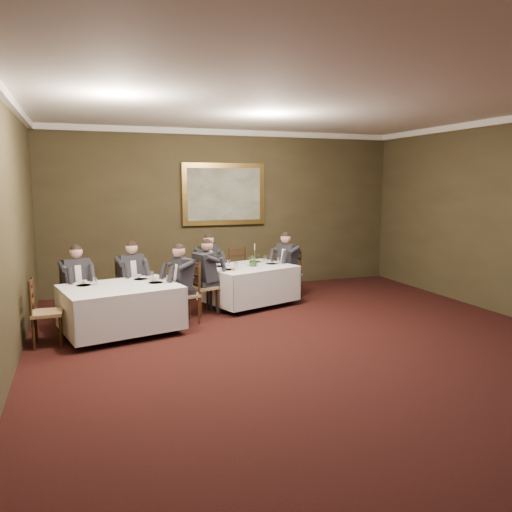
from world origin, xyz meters
TOP-DOWN VIEW (x-y plane):
  - ground at (0.00, 0.00)m, footprint 10.00×10.00m
  - ceiling at (0.00, 0.00)m, footprint 8.00×10.00m
  - back_wall at (0.00, 5.00)m, footprint 8.00×0.10m
  - crown_molding at (0.00, 0.00)m, footprint 8.00×10.00m
  - table_main at (-0.11, 3.24)m, footprint 1.96×1.71m
  - table_second at (-2.60, 2.15)m, footprint 1.99×1.68m
  - chair_main_backleft at (-0.80, 3.89)m, footprint 0.58×0.58m
  - diner_main_backleft at (-0.79, 3.88)m, footprint 0.58×0.61m
  - chair_main_backright at (0.03, 4.18)m, footprint 0.49×0.47m
  - chair_main_endleft at (-1.09, 2.90)m, footprint 0.53×0.54m
  - diner_main_endleft at (-1.08, 2.91)m, footprint 0.57×0.52m
  - chair_main_endright at (0.87, 3.57)m, footprint 0.56×0.57m
  - diner_main_endright at (0.86, 3.57)m, footprint 0.60×0.56m
  - chair_sec_backleft at (-3.25, 2.91)m, footprint 0.55×0.53m
  - diner_sec_backleft at (-3.25, 2.90)m, footprint 0.53×0.58m
  - chair_sec_backright at (-2.35, 3.12)m, footprint 0.54×0.53m
  - diner_sec_backright at (-2.34, 3.11)m, footprint 0.52×0.58m
  - chair_sec_endright at (-1.53, 2.40)m, footprint 0.51×0.52m
  - diner_sec_endright at (-1.54, 2.40)m, footprint 0.56×0.50m
  - chair_sec_endleft at (-3.67, 1.91)m, footprint 0.43×0.45m
  - centerpiece at (-0.02, 3.20)m, footprint 0.28×0.25m
  - candlestick at (0.05, 3.34)m, footprint 0.06×0.06m
  - place_setting_table_main at (-0.58, 3.45)m, footprint 0.33×0.31m
  - place_setting_table_second at (-3.08, 2.43)m, footprint 0.33×0.31m
  - painting at (-0.11, 4.94)m, footprint 1.87×0.09m

SIDE VIEW (x-z plane):
  - ground at x=0.00m, z-range 0.00..0.00m
  - chair_main_backleft at x=-0.80m, z-range -0.22..0.78m
  - chair_main_backright at x=0.03m, z-range -0.22..0.78m
  - chair_main_endleft at x=-1.09m, z-range -0.22..0.78m
  - chair_main_endright at x=0.87m, z-range -0.22..0.78m
  - chair_sec_backleft at x=-3.25m, z-range -0.22..0.78m
  - chair_sec_backright at x=-2.35m, z-range -0.22..0.78m
  - chair_sec_endright at x=-1.53m, z-range -0.22..0.78m
  - chair_sec_endleft at x=-3.67m, z-range -0.22..0.78m
  - table_main at x=-0.11m, z-range 0.12..0.78m
  - table_second at x=-2.60m, z-range 0.12..0.78m
  - diner_main_backleft at x=-0.79m, z-range -0.16..1.19m
  - diner_main_endleft at x=-1.08m, z-range -0.16..1.19m
  - diner_main_endright at x=0.86m, z-range -0.16..1.19m
  - diner_sec_backleft at x=-3.25m, z-range -0.16..1.19m
  - diner_sec_backright at x=-2.34m, z-range -0.16..1.19m
  - diner_sec_endright at x=-1.54m, z-range -0.16..1.19m
  - place_setting_table_main at x=-0.58m, z-range 0.73..0.87m
  - place_setting_table_second at x=-3.08m, z-range 0.73..0.87m
  - centerpiece at x=-0.02m, z-range 0.77..1.04m
  - candlestick at x=0.05m, z-range 0.71..1.14m
  - back_wall at x=0.00m, z-range 0.00..3.50m
  - painting at x=-0.11m, z-range 1.43..2.78m
  - crown_molding at x=0.00m, z-range 3.38..3.50m
  - ceiling at x=0.00m, z-range 3.45..3.55m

